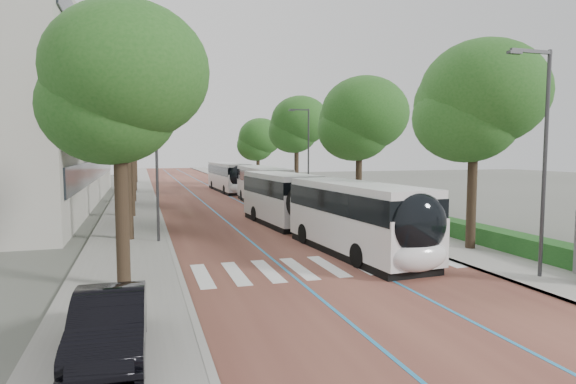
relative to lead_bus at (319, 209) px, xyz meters
name	(u,v)px	position (x,y,z in m)	size (l,w,h in m)	color
ground	(333,273)	(-1.92, -6.62, -1.63)	(160.00, 160.00, 0.00)	#51544C
road	(202,190)	(-1.92, 33.38, -1.62)	(11.00, 140.00, 0.02)	brown
sidewalk_left	(135,191)	(-9.42, 33.38, -1.57)	(4.00, 140.00, 0.12)	gray
sidewalk_right	(264,188)	(5.58, 33.38, -1.57)	(4.00, 140.00, 0.12)	gray
kerb_left	(153,191)	(-7.52, 33.38, -1.57)	(0.20, 140.00, 0.14)	gray
kerb_right	(249,188)	(3.68, 33.38, -1.57)	(0.20, 140.00, 0.14)	gray
zebra_crossing	(328,266)	(-1.72, -5.62, -1.60)	(10.55, 3.60, 0.01)	silver
lane_line_left	(188,190)	(-3.52, 33.38, -1.60)	(0.12, 126.00, 0.01)	teal
lane_line_right	(216,189)	(-0.32, 33.38, -1.60)	(0.12, 126.00, 0.01)	teal
hedge	(528,246)	(7.18, -6.62, -1.11)	(1.20, 14.00, 0.80)	#184417
streetlight_near	(542,145)	(4.70, -9.62, 3.19)	(1.82, 0.20, 8.00)	#333336
streetlight_far	(306,148)	(4.70, 15.38, 3.19)	(1.82, 0.20, 8.00)	#333336
lamp_post_left	(157,161)	(-8.02, 1.38, 2.49)	(0.14, 0.14, 8.00)	#333336
trees_left	(131,119)	(-9.42, 17.17, 5.46)	(6.39, 60.43, 10.33)	black
trees_right	(321,129)	(5.78, 14.79, 4.82)	(6.03, 47.63, 9.28)	black
lead_bus	(319,209)	(0.00, 0.00, 0.00)	(3.93, 18.53, 3.20)	black
bus_queued_0	(264,186)	(1.08, 15.93, 0.00)	(3.02, 12.49, 3.20)	silver
bus_queued_1	(229,177)	(0.65, 29.88, 0.00)	(2.91, 12.47, 3.20)	silver
parked_car	(110,324)	(-9.54, -12.25, -0.79)	(1.52, 4.35, 1.43)	black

